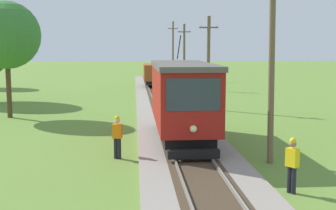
{
  "coord_description": "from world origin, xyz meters",
  "views": [
    {
      "loc": [
        -2.24,
        -6.1,
        4.6
      ],
      "look_at": [
        -0.42,
        17.93,
        1.42
      ],
      "focal_mm": 47.82,
      "sensor_mm": 36.0,
      "label": 1
    }
  ],
  "objects": [
    {
      "name": "utility_pole_near_tram",
      "position": [
        3.11,
        11.0,
        3.79
      ],
      "size": [
        1.4,
        0.55,
        7.38
      ],
      "color": "brown",
      "rests_on": "ground"
    },
    {
      "name": "utility_pole_mid",
      "position": [
        3.11,
        25.96,
        3.46
      ],
      "size": [
        1.4,
        0.37,
        6.73
      ],
      "color": "brown",
      "rests_on": "ground"
    },
    {
      "name": "tree_right_near",
      "position": [
        -10.31,
        23.26,
        5.29
      ],
      "size": [
        4.31,
        4.31,
        7.46
      ],
      "color": "#4C3823",
      "rests_on": "ground"
    },
    {
      "name": "red_tram",
      "position": [
        0.0,
        14.68,
        2.19
      ],
      "size": [
        2.6,
        8.54,
        4.79
      ],
      "color": "maroon",
      "rests_on": "rail_right"
    },
    {
      "name": "gravel_pile",
      "position": [
        4.32,
        47.24,
        0.44
      ],
      "size": [
        2.55,
        2.55,
        0.88
      ],
      "primitive_type": "cone",
      "color": "#9E998E",
      "rests_on": "ground"
    },
    {
      "name": "utility_pole_far",
      "position": [
        3.11,
        41.65,
        3.56
      ],
      "size": [
        1.4,
        0.39,
        6.94
      ],
      "color": "brown",
      "rests_on": "ground"
    },
    {
      "name": "second_worker",
      "position": [
        -2.96,
        11.98,
        0.98
      ],
      "size": [
        0.43,
        0.33,
        1.78
      ],
      "rotation": [
        0.0,
        0.0,
        1.32
      ],
      "color": "black",
      "rests_on": "ground"
    },
    {
      "name": "track_worker",
      "position": [
        2.66,
        7.17,
        0.98
      ],
      "size": [
        0.41,
        0.45,
        1.78
      ],
      "rotation": [
        0.0,
        0.0,
        -2.56
      ],
      "color": "black",
      "rests_on": "ground"
    },
    {
      "name": "freight_car",
      "position": [
        0.0,
        42.98,
        1.56
      ],
      "size": [
        2.4,
        5.2,
        2.31
      ],
      "color": "#93471E",
      "rests_on": "rail_right"
    },
    {
      "name": "utility_pole_distant",
      "position": [
        3.11,
        55.58,
        4.07
      ],
      "size": [
        1.4,
        0.57,
        7.95
      ],
      "color": "brown",
      "rests_on": "ground"
    }
  ]
}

